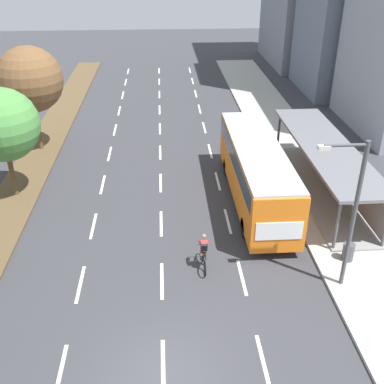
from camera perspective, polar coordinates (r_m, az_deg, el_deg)
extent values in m
plane|color=#38383D|center=(16.86, -3.58, -21.61)|extent=(140.00, 140.00, 0.00)
cube|color=brown|center=(34.47, -17.95, 5.20)|extent=(2.60, 52.00, 0.12)
cube|color=#ADAAA3|center=(34.58, 11.63, 6.13)|extent=(4.50, 52.00, 0.15)
cube|color=white|center=(17.48, -15.93, -20.61)|extent=(0.14, 2.44, 0.01)
cube|color=white|center=(20.74, -13.63, -10.98)|extent=(0.14, 2.44, 0.01)
cube|color=white|center=(24.44, -12.08, -4.10)|extent=(0.14, 2.44, 0.01)
cube|color=white|center=(28.41, -10.97, 0.92)|extent=(0.14, 2.44, 0.01)
cube|color=white|center=(32.55, -10.14, 4.69)|extent=(0.14, 2.44, 0.01)
cube|color=white|center=(36.80, -9.49, 7.60)|extent=(0.14, 2.44, 0.01)
cube|color=white|center=(41.14, -8.97, 9.89)|extent=(0.14, 2.44, 0.01)
cube|color=white|center=(45.53, -8.55, 11.75)|extent=(0.14, 2.44, 0.01)
cube|color=white|center=(49.96, -8.20, 13.28)|extent=(0.14, 2.44, 0.01)
cube|color=white|center=(54.42, -7.90, 14.56)|extent=(0.14, 2.44, 0.01)
cube|color=white|center=(17.08, -3.59, -20.73)|extent=(0.14, 2.44, 0.01)
cube|color=white|center=(20.39, -3.74, -10.85)|extent=(0.14, 2.44, 0.01)
cube|color=white|center=(24.15, -3.83, -3.89)|extent=(0.14, 2.44, 0.01)
cube|color=white|center=(28.16, -3.90, 1.15)|extent=(0.14, 2.44, 0.01)
cube|color=white|center=(32.33, -3.95, 4.92)|extent=(0.14, 2.44, 0.01)
cube|color=white|center=(36.61, -3.99, 7.81)|extent=(0.14, 2.44, 0.01)
cube|color=white|center=(40.96, -4.02, 10.09)|extent=(0.14, 2.44, 0.01)
cube|color=white|center=(45.37, -4.05, 11.93)|extent=(0.14, 2.44, 0.01)
cube|color=white|center=(49.82, -4.07, 13.45)|extent=(0.14, 2.44, 0.01)
cube|color=white|center=(54.29, -4.09, 14.71)|extent=(0.14, 2.44, 0.01)
cube|color=white|center=(17.38, 8.78, -19.97)|extent=(0.14, 2.44, 0.01)
cube|color=white|center=(20.65, 6.18, -10.41)|extent=(0.14, 2.44, 0.01)
cube|color=white|center=(24.36, 4.44, -3.59)|extent=(0.14, 2.44, 0.01)
cube|color=white|center=(28.34, 3.19, 1.37)|extent=(0.14, 2.44, 0.01)
cube|color=white|center=(32.49, 2.25, 5.09)|extent=(0.14, 2.44, 0.01)
cube|color=white|center=(36.75, 1.52, 7.95)|extent=(0.14, 2.44, 0.01)
cube|color=white|center=(41.09, 0.94, 10.22)|extent=(0.14, 2.44, 0.01)
cube|color=white|center=(45.49, 0.46, 12.05)|extent=(0.14, 2.44, 0.01)
cube|color=white|center=(49.92, 0.06, 13.55)|extent=(0.14, 2.44, 0.01)
cube|color=white|center=(54.39, -0.27, 14.81)|extent=(0.14, 2.44, 0.01)
cube|color=gray|center=(27.90, 15.46, 0.29)|extent=(2.60, 12.09, 0.10)
cylinder|color=#56565B|center=(22.17, 17.48, -3.82)|extent=(0.16, 0.16, 2.60)
cylinder|color=#56565B|center=(32.06, 10.65, 7.26)|extent=(0.16, 0.16, 2.60)
cylinder|color=#56565B|center=(32.71, 14.70, 7.25)|extent=(0.16, 0.16, 2.60)
cube|color=gray|center=(27.74, 18.25, 2.82)|extent=(0.10, 11.48, 2.34)
cube|color=slate|center=(26.76, 16.21, 5.44)|extent=(2.90, 12.49, 0.16)
cube|color=orange|center=(25.51, 7.88, 2.52)|extent=(2.50, 11.20, 2.80)
cube|color=#2D3D4C|center=(25.15, 8.01, 4.26)|extent=(2.54, 10.30, 0.90)
cube|color=#B7B7B7|center=(24.91, 8.10, 5.54)|extent=(2.45, 10.98, 0.12)
cube|color=#2D3D4C|center=(30.44, 5.94, 7.76)|extent=(2.25, 0.06, 1.54)
cube|color=white|center=(20.85, 10.72, -4.77)|extent=(2.12, 0.04, 0.90)
cylinder|color=black|center=(28.99, 4.29, 3.08)|extent=(0.30, 1.00, 1.00)
cylinder|color=black|center=(29.37, 8.56, 3.18)|extent=(0.30, 1.00, 1.00)
cylinder|color=black|center=(23.00, 6.57, -4.37)|extent=(0.30, 1.00, 1.00)
cylinder|color=black|center=(23.47, 11.88, -4.12)|extent=(0.30, 1.00, 1.00)
torus|color=black|center=(21.32, 1.33, -7.58)|extent=(0.06, 0.72, 0.72)
torus|color=black|center=(20.45, 1.60, -9.40)|extent=(0.06, 0.72, 0.72)
cylinder|color=#234C99|center=(20.71, 1.47, -7.85)|extent=(0.05, 0.94, 0.05)
cylinder|color=#234C99|center=(20.74, 1.49, -8.42)|extent=(0.05, 0.57, 0.42)
cylinder|color=#234C99|center=(20.54, 1.52, -8.14)|extent=(0.04, 0.04, 0.40)
cube|color=black|center=(20.42, 1.53, -7.69)|extent=(0.12, 0.24, 0.06)
cylinder|color=black|center=(20.96, 1.36, -6.45)|extent=(0.46, 0.04, 0.04)
cube|color=red|center=(20.38, 1.49, -6.64)|extent=(0.30, 0.36, 0.59)
cube|color=black|center=(20.24, 1.53, -6.86)|extent=(0.26, 0.26, 0.42)
sphere|color=#9E7051|center=(20.24, 1.48, -5.47)|extent=(0.20, 0.20, 0.20)
cylinder|color=brown|center=(20.58, 1.15, -7.61)|extent=(0.12, 0.42, 0.25)
cylinder|color=brown|center=(20.87, 1.10, -7.91)|extent=(0.10, 0.17, 0.41)
cylinder|color=brown|center=(20.60, 1.82, -7.58)|extent=(0.12, 0.42, 0.25)
cylinder|color=brown|center=(20.89, 1.77, -7.89)|extent=(0.10, 0.17, 0.41)
cylinder|color=red|center=(20.52, 0.96, -6.19)|extent=(0.09, 0.47, 0.28)
cylinder|color=red|center=(20.54, 1.91, -6.15)|extent=(0.09, 0.47, 0.28)
cylinder|color=brown|center=(27.88, -21.34, 2.22)|extent=(0.28, 0.28, 2.71)
sphere|color=#4C8E42|center=(26.84, -22.41, 7.67)|extent=(3.98, 3.98, 3.98)
cylinder|color=brown|center=(33.75, -18.51, 7.69)|extent=(0.28, 0.28, 3.23)
sphere|color=brown|center=(32.82, -19.39, 12.96)|extent=(4.32, 4.32, 4.32)
cylinder|color=#4C4C51|center=(19.18, 19.31, -3.04)|extent=(0.18, 0.18, 6.50)
cylinder|color=#4C4C51|center=(17.53, 18.50, 5.50)|extent=(1.60, 0.12, 0.12)
cube|color=silver|center=(17.27, 15.99, 5.30)|extent=(0.44, 0.24, 0.16)
cylinder|color=#4C4C51|center=(22.21, 18.73, -7.01)|extent=(0.52, 0.52, 0.85)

